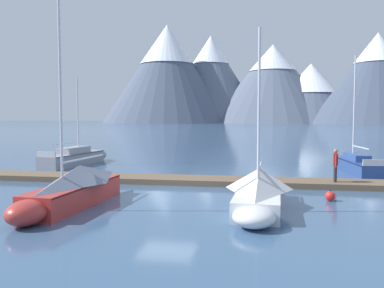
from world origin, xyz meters
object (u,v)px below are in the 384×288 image
sailboat_nearest_berth (77,157)px  sailboat_mid_dock_port (258,191)px  mooring_buoy_channel_marker (330,196)px  sailboat_second_berth (72,188)px  person_on_dock (335,163)px  sailboat_mid_dock_starboard (354,164)px

sailboat_nearest_berth → sailboat_mid_dock_port: size_ratio=1.12×
sailboat_nearest_berth → mooring_buoy_channel_marker: size_ratio=15.32×
sailboat_second_berth → person_on_dock: size_ratio=4.71×
sailboat_second_berth → sailboat_mid_dock_starboard: size_ratio=1.04×
sailboat_mid_dock_port → sailboat_nearest_berth: bearing=138.3°
sailboat_mid_dock_port → mooring_buoy_channel_marker: size_ratio=13.68×
sailboat_second_berth → sailboat_mid_dock_port: sailboat_second_berth is taller
sailboat_nearest_berth → person_on_dock: size_ratio=4.59×
person_on_dock → mooring_buoy_channel_marker: (-0.73, -3.46, -1.05)m
mooring_buoy_channel_marker → sailboat_mid_dock_port: bearing=-145.0°
sailboat_second_berth → sailboat_mid_dock_starboard: bearing=44.6°
sailboat_mid_dock_port → person_on_dock: (3.72, 5.55, 0.53)m
sailboat_mid_dock_port → mooring_buoy_channel_marker: (2.99, 2.09, -0.51)m
person_on_dock → sailboat_nearest_berth: bearing=158.9°
sailboat_mid_dock_port → mooring_buoy_channel_marker: bearing=35.0°
sailboat_mid_dock_starboard → person_on_dock: sailboat_mid_dock_starboard is taller
sailboat_nearest_berth → sailboat_second_berth: (6.50, -13.31, 0.20)m
sailboat_second_berth → sailboat_mid_dock_port: size_ratio=1.15×
person_on_dock → sailboat_mid_dock_starboard: bearing=71.2°
sailboat_nearest_berth → sailboat_second_berth: bearing=-64.0°
sailboat_nearest_berth → sailboat_mid_dock_starboard: (19.83, -0.17, -0.06)m
sailboat_nearest_berth → mooring_buoy_channel_marker: bearing=-31.3°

